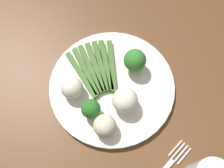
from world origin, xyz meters
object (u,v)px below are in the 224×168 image
dining_table (107,119)px  cauliflower_near_fork (105,126)px  broccoli_outer_edge (91,109)px  asparagus_bundle (96,68)px  plate (112,86)px  cauliflower_right (72,88)px  broccoli_front_left (135,60)px  cauliflower_mid (125,100)px

dining_table → cauliflower_near_fork: bearing=-33.6°
broccoli_outer_edge → cauliflower_near_fork: (0.04, 0.01, -0.00)m
asparagus_bundle → plate: bearing=-155.4°
plate → cauliflower_right: size_ratio=5.75×
cauliflower_right → dining_table: bearing=36.7°
asparagus_bundle → broccoli_front_left: bearing=-105.6°
plate → cauliflower_right: (-0.03, -0.08, 0.03)m
plate → cauliflower_near_fork: cauliflower_near_fork is taller
broccoli_outer_edge → cauliflower_near_fork: bearing=9.3°
dining_table → broccoli_front_left: size_ratio=18.11×
dining_table → plate: (-0.03, 0.04, 0.11)m
asparagus_bundle → cauliflower_right: bearing=119.4°
cauliflower_near_fork → cauliflower_mid: cauliflower_mid is taller
broccoli_outer_edge → broccoli_front_left: bearing=108.3°
dining_table → asparagus_bundle: bearing=164.5°
cauliflower_mid → cauliflower_right: size_ratio=1.12×
dining_table → cauliflower_mid: 0.15m
cauliflower_mid → cauliflower_right: cauliflower_mid is taller
plate → cauliflower_mid: (0.05, -0.00, 0.04)m
broccoli_outer_edge → cauliflower_right: size_ratio=1.01×
broccoli_front_left → cauliflower_near_fork: 0.16m
cauliflower_near_fork → cauliflower_right: 0.11m
broccoli_outer_edge → cauliflower_mid: bearing=74.1°
cauliflower_near_fork → cauliflower_mid: 0.07m
plate → asparagus_bundle: size_ratio=1.96×
asparagus_bundle → cauliflower_right: 0.08m
cauliflower_near_fork → asparagus_bundle: bearing=157.8°
plate → asparagus_bundle: asparagus_bundle is taller
broccoli_front_left → cauliflower_right: (-0.02, -0.15, -0.01)m
dining_table → broccoli_outer_edge: (0.00, -0.04, 0.15)m
cauliflower_mid → cauliflower_near_fork: bearing=-69.7°
dining_table → asparagus_bundle: size_ratio=7.63×
plate → cauliflower_right: bearing=-110.1°
dining_table → broccoli_outer_edge: 0.15m
plate → cauliflower_right: cauliflower_right is taller
dining_table → broccoli_outer_edge: bearing=-88.9°
plate → cauliflower_mid: cauliflower_mid is taller
plate → cauliflower_mid: 0.07m
cauliflower_near_fork → dining_table: bearing=146.4°
dining_table → broccoli_front_left: bearing=113.9°
dining_table → cauliflower_near_fork: (0.04, -0.03, 0.14)m
asparagus_bundle → broccoli_front_left: (0.04, 0.08, 0.03)m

